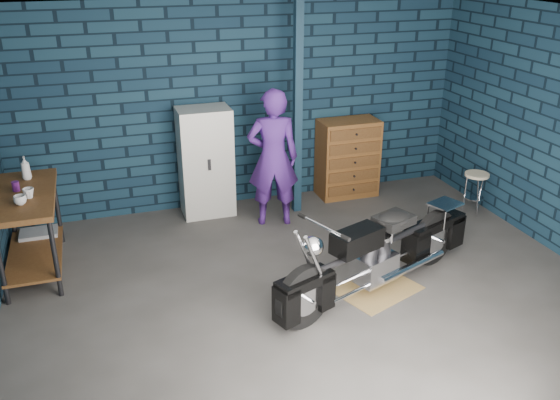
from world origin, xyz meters
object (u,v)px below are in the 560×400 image
Objects in this scene: storage_bin at (40,241)px; person at (273,158)px; tool_chest at (348,158)px; locker at (206,162)px; shop_stool at (474,193)px; motorcycle at (380,247)px; workbench at (31,233)px.

person is at bearing -1.63° from storage_bin.
person is 1.41m from tool_chest.
storage_bin is 0.29× the size of locker.
shop_stool is at bearing -179.71° from person.
tool_chest is (4.07, 0.46, 0.41)m from storage_bin.
person is at bearing 84.92° from motorcycle.
shop_stool is at bearing 11.73° from motorcycle.
person is 3.08× the size of shop_stool.
locker is (-0.73, 0.54, -0.16)m from person.
workbench is 0.63× the size of motorcycle.
tool_chest is at bearing 12.56° from workbench.
motorcycle is 1.99m from person.
tool_chest reaches higher than shop_stool.
person is at bearing -156.72° from tool_chest.
shop_stool is at bearing -6.76° from storage_bin.
person is at bearing 7.40° from workbench.
workbench is 4.19m from tool_chest.
storage_bin is at bearing 128.64° from motorcycle.
person is 1.60× the size of tool_chest.
shop_stool reaches higher than storage_bin.
tool_chest is at bearing 0.00° from locker.
motorcycle is at bearing -147.32° from shop_stool.
person is 2.71m from shop_stool.
locker is (-1.27, 2.42, 0.22)m from motorcycle.
workbench is at bearing 19.87° from person.
shop_stool is at bearing -2.04° from workbench.
motorcycle reaches higher than workbench.
locker is 1.31× the size of tool_chest.
storage_bin is at bearing -167.33° from locker.
locker reaches higher than shop_stool.
shop_stool is (5.39, -0.64, 0.15)m from storage_bin.
workbench reaches higher than shop_stool.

